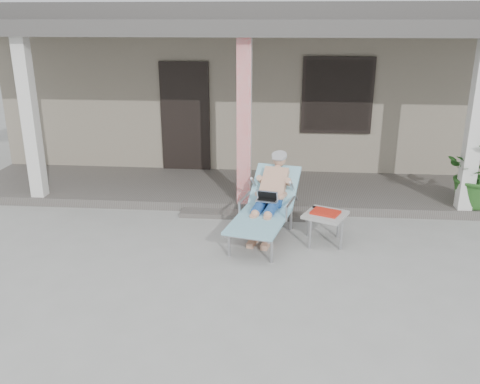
# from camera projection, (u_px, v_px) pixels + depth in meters

# --- Properties ---
(ground) EXTENTS (60.00, 60.00, 0.00)m
(ground) POSITION_uv_depth(u_px,v_px,m) (230.00, 271.00, 6.41)
(ground) COLOR #9E9E99
(ground) RESTS_ON ground
(house) EXTENTS (10.40, 5.40, 3.30)m
(house) POSITION_uv_depth(u_px,v_px,m) (259.00, 79.00, 11.99)
(house) COLOR gray
(house) RESTS_ON ground
(porch_deck) EXTENTS (10.00, 2.00, 0.15)m
(porch_deck) POSITION_uv_depth(u_px,v_px,m) (248.00, 189.00, 9.22)
(porch_deck) COLOR #605B56
(porch_deck) RESTS_ON ground
(porch_overhang) EXTENTS (10.00, 2.30, 2.85)m
(porch_overhang) POSITION_uv_depth(u_px,v_px,m) (248.00, 33.00, 8.28)
(porch_overhang) COLOR silver
(porch_overhang) RESTS_ON porch_deck
(porch_step) EXTENTS (2.00, 0.30, 0.07)m
(porch_step) POSITION_uv_depth(u_px,v_px,m) (242.00, 214.00, 8.14)
(porch_step) COLOR #605B56
(porch_step) RESTS_ON ground
(lounger) EXTENTS (1.06, 1.88, 1.18)m
(lounger) POSITION_uv_depth(u_px,v_px,m) (268.00, 187.00, 7.27)
(lounger) COLOR #B7B7BC
(lounger) RESTS_ON ground
(side_table) EXTENTS (0.70, 0.70, 0.48)m
(side_table) POSITION_uv_depth(u_px,v_px,m) (325.00, 216.00, 7.09)
(side_table) COLOR #A7A7A2
(side_table) RESTS_ON ground
(potted_palm) EXTENTS (1.18, 1.09, 1.09)m
(potted_palm) POSITION_uv_depth(u_px,v_px,m) (479.00, 174.00, 8.02)
(potted_palm) COLOR #26591E
(potted_palm) RESTS_ON porch_deck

